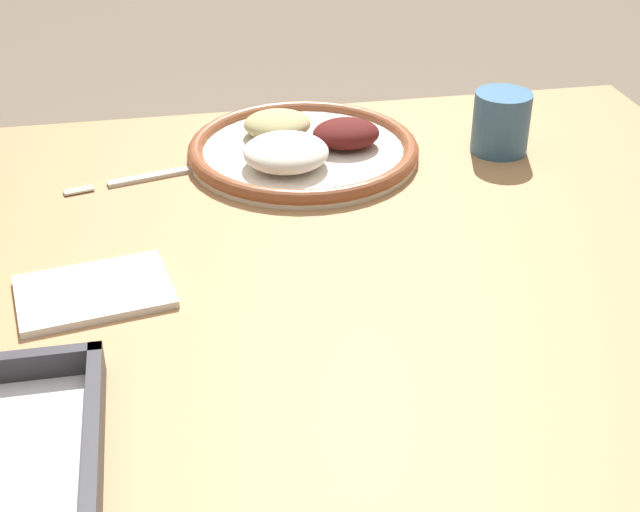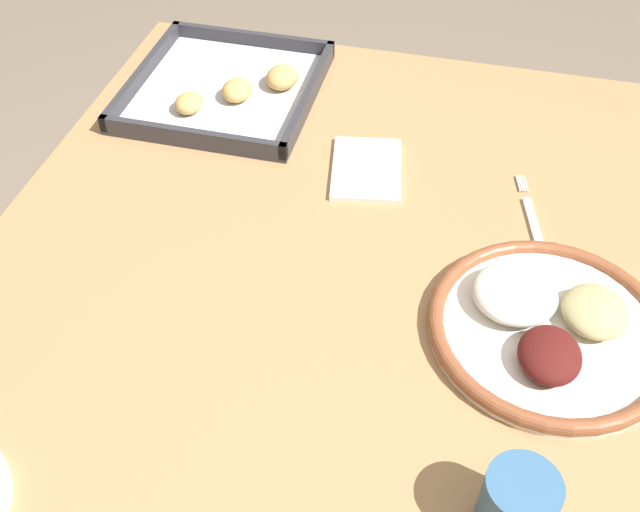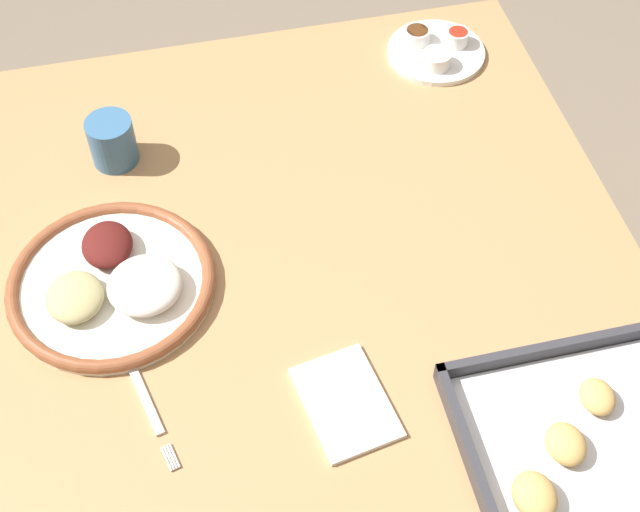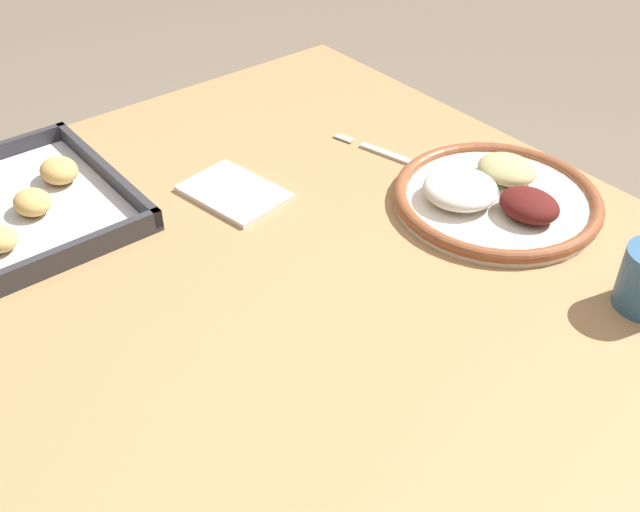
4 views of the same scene
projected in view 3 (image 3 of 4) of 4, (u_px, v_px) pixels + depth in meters
The scene contains 8 objects.
ground_plane at pixel (322, 483), 1.85m from camera, with size 8.00×8.00×0.00m, color #7A6B59.
dining_table at pixel (322, 316), 1.36m from camera, with size 1.12×0.93×0.72m.
dinner_plate at pixel (113, 282), 1.25m from camera, with size 0.30×0.30×0.05m.
fork at pixel (143, 393), 1.16m from camera, with size 0.21×0.06×0.00m.
saucer_plate at pixel (436, 49), 1.57m from camera, with size 0.17×0.17×0.04m.
baking_tray at pixel (586, 458), 1.09m from camera, with size 0.32×0.31×0.04m.
drinking_cup at pixel (112, 141), 1.39m from camera, with size 0.07×0.07×0.08m.
napkin at pixel (346, 403), 1.15m from camera, with size 0.16×0.13×0.01m.
Camera 3 is at (0.74, -0.17, 1.75)m, focal length 50.00 mm.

